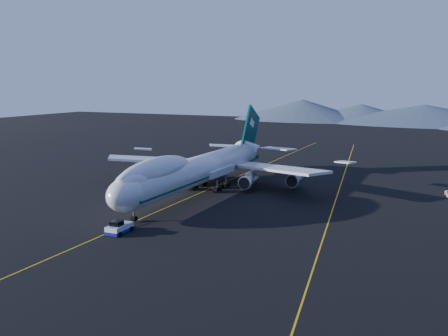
% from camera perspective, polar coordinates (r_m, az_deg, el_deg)
% --- Properties ---
extents(ground, '(500.00, 500.00, 0.00)m').
position_cam_1_polar(ground, '(116.92, -2.82, -2.90)').
color(ground, black).
rests_on(ground, ground).
extents(taxiway_line_main, '(0.25, 220.00, 0.01)m').
position_cam_1_polar(taxiway_line_main, '(116.92, -2.82, -2.90)').
color(taxiway_line_main, '#DEA60D').
rests_on(taxiway_line_main, ground).
extents(taxiway_line_side, '(28.08, 198.09, 0.01)m').
position_cam_1_polar(taxiway_line_side, '(116.36, 12.77, -3.19)').
color(taxiway_line_side, '#DEA60D').
rests_on(taxiway_line_side, ground).
extents(boeing_747, '(59.62, 72.43, 19.37)m').
position_cam_1_polar(boeing_747, '(115.82, -2.84, -0.09)').
color(boeing_747, silver).
rests_on(boeing_747, ground).
extents(pushback_tug, '(3.15, 5.32, 2.28)m').
position_cam_1_polar(pushback_tug, '(88.39, -11.88, -6.81)').
color(pushback_tug, silver).
rests_on(pushback_tug, ground).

